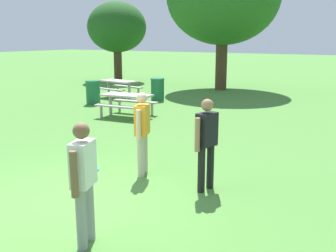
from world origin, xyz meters
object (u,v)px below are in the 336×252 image
picnic_table_near (127,100)px  trash_can_beside_table (93,92)px  trash_can_further_along (158,89)px  frisbee (93,169)px  person_thrower (83,176)px  tree_tall_left (117,28)px  person_catcher (142,128)px  picnic_table_far (119,85)px  person_bystander (207,139)px

picnic_table_near → trash_can_beside_table: bearing=153.9°
picnic_table_near → trash_can_further_along: 3.64m
frisbee → trash_can_further_along: 9.14m
person_thrower → trash_can_further_along: 12.02m
person_thrower → tree_tall_left: 20.03m
trash_can_beside_table → tree_tall_left: tree_tall_left is taller
frisbee → trash_can_further_along: trash_can_further_along is taller
person_catcher → picnic_table_near: 5.89m
frisbee → tree_tall_left: tree_tall_left is taller
trash_can_beside_table → tree_tall_left: size_ratio=0.20×
frisbee → trash_can_beside_table: (-5.54, 6.16, 0.47)m
picnic_table_near → picnic_table_far: bearing=132.2°
person_catcher → trash_can_further_along: person_catcher is taller
person_bystander → picnic_table_far: 11.32m
frisbee → trash_can_further_along: bearing=114.6°
picnic_table_far → trash_can_further_along: 1.95m
picnic_table_near → picnic_table_far: size_ratio=1.00×
frisbee → trash_can_further_along: size_ratio=0.28×
frisbee → trash_can_further_along: (-3.80, 8.30, 0.47)m
person_bystander → person_thrower: bearing=-101.2°
trash_can_beside_table → trash_can_further_along: 2.75m
trash_can_further_along → tree_tall_left: (-6.34, 5.25, 2.75)m
frisbee → picnic_table_far: bearing=125.4°
frisbee → picnic_table_far: picnic_table_far is taller
person_catcher → picnic_table_far: 10.29m
frisbee → picnic_table_far: size_ratio=0.14×
frisbee → person_catcher: bearing=18.0°
person_bystander → tree_tall_left: bearing=133.4°
trash_can_beside_table → person_catcher: bearing=-41.6°
person_thrower → frisbee: person_thrower is taller
tree_tall_left → trash_can_beside_table: bearing=-58.1°
person_bystander → picnic_table_near: 6.94m
person_bystander → picnic_table_far: size_ratio=0.88×
picnic_table_near → tree_tall_left: tree_tall_left is taller
picnic_table_far → trash_can_further_along: trash_can_further_along is taller
trash_can_beside_table → trash_can_further_along: size_ratio=1.00×
person_thrower → person_catcher: (-0.92, 2.59, 0.00)m
person_thrower → trash_can_beside_table: size_ratio=1.71×
person_thrower → tree_tall_left: tree_tall_left is taller
trash_can_further_along → tree_tall_left: size_ratio=0.20×
person_bystander → trash_can_further_along: bearing=127.8°
person_bystander → picnic_table_near: (-5.22, 4.55, -0.38)m
person_bystander → trash_can_beside_table: 9.94m
trash_can_further_along → frisbee: bearing=-65.4°
person_thrower → trash_can_further_along: size_ratio=1.71×
person_bystander → picnic_table_far: (-8.18, 7.82, -0.38)m
person_catcher → picnic_table_far: bearing=131.2°
person_catcher → picnic_table_near: person_catcher is taller
person_thrower → trash_can_further_along: bearing=118.6°
person_thrower → tree_tall_left: size_ratio=0.34×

